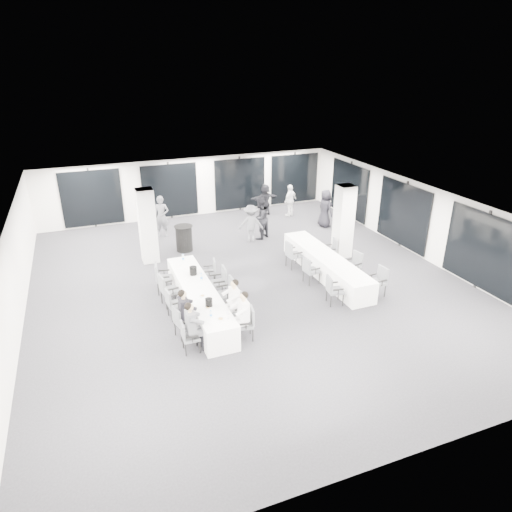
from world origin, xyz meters
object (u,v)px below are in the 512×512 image
(chair_main_left_fourth, at_px, (167,288))
(ice_bucket_far, at_px, (193,271))
(banquet_table_main, at_px, (199,299))
(standing_guest_g, at_px, (161,214))
(chair_main_right_second, at_px, (238,306))
(chair_main_left_far, at_px, (161,276))
(ice_bucket_near, at_px, (209,302))
(chair_main_left_mid, at_px, (173,302))
(cocktail_table, at_px, (184,238))
(chair_main_left_near, at_px, (188,335))
(chair_main_right_fourth, at_px, (220,280))
(chair_side_right_mid, at_px, (355,263))
(standing_guest_b, at_px, (260,216))
(banquet_table_side, at_px, (325,265))
(chair_main_right_mid, at_px, (228,291))
(standing_guest_e, at_px, (325,206))
(standing_guest_f, at_px, (265,197))
(standing_guest_h, at_px, (346,208))
(standing_guest_c, at_px, (251,221))
(chair_side_left_near, at_px, (333,288))
(chair_main_left_second, at_px, (181,320))
(chair_side_left_mid, at_px, (310,269))
(standing_guest_d, at_px, (290,198))
(chair_main_right_far, at_px, (211,270))
(chair_side_left_far, at_px, (292,253))
(chair_side_right_near, at_px, (379,280))
(chair_main_right_near, at_px, (247,321))
(chair_side_right_far, at_px, (332,249))

(chair_main_left_fourth, bearing_deg, ice_bucket_far, 102.00)
(banquet_table_main, distance_m, standing_guest_g, 6.77)
(chair_main_right_second, bearing_deg, chair_main_left_far, 17.90)
(ice_bucket_near, bearing_deg, chair_main_left_mid, 129.77)
(cocktail_table, relative_size, chair_main_left_near, 1.18)
(chair_main_right_fourth, xyz_separation_m, standing_guest_g, (-0.68, 6.17, 0.42))
(ice_bucket_near, bearing_deg, chair_main_right_second, 0.38)
(chair_side_right_mid, height_order, standing_guest_b, standing_guest_b)
(banquet_table_side, xyz_separation_m, chair_main_right_second, (-3.95, -1.95, 0.19))
(chair_main_right_mid, height_order, standing_guest_e, standing_guest_e)
(standing_guest_f, height_order, ice_bucket_near, standing_guest_f)
(chair_main_right_fourth, xyz_separation_m, ice_bucket_near, (-0.85, -1.74, 0.28))
(standing_guest_f, distance_m, standing_guest_h, 4.02)
(standing_guest_c, bearing_deg, chair_side_left_near, 111.86)
(chair_side_right_mid, bearing_deg, chair_main_left_second, 92.02)
(standing_guest_f, bearing_deg, ice_bucket_near, 55.12)
(chair_side_left_mid, bearing_deg, ice_bucket_near, -73.30)
(chair_main_left_near, xyz_separation_m, standing_guest_d, (7.30, 9.26, 0.38))
(standing_guest_c, height_order, standing_guest_e, standing_guest_e)
(chair_main_right_second, distance_m, standing_guest_d, 10.14)
(chair_main_left_fourth, height_order, standing_guest_h, standing_guest_h)
(cocktail_table, bearing_deg, chair_side_right_mid, -42.80)
(chair_main_left_far, bearing_deg, standing_guest_f, 146.33)
(chair_main_left_fourth, bearing_deg, chair_main_right_far, 111.13)
(standing_guest_f, bearing_deg, standing_guest_c, 54.36)
(chair_main_left_near, bearing_deg, chair_main_left_fourth, -177.60)
(standing_guest_b, bearing_deg, chair_side_right_mid, 77.34)
(chair_side_left_near, relative_size, chair_side_left_far, 0.93)
(chair_main_left_mid, relative_size, chair_side_right_near, 0.95)
(chair_main_right_fourth, bearing_deg, banquet_table_main, 127.82)
(chair_main_right_near, distance_m, chair_side_left_far, 4.86)
(cocktail_table, height_order, ice_bucket_far, cocktail_table)
(chair_side_right_far, bearing_deg, standing_guest_e, -14.51)
(chair_main_left_second, distance_m, ice_bucket_near, 0.89)
(chair_main_right_near, xyz_separation_m, chair_main_right_second, (0.00, 0.80, 0.04))
(chair_main_left_far, distance_m, chair_side_right_near, 7.02)
(chair_main_left_mid, distance_m, standing_guest_f, 10.18)
(standing_guest_d, bearing_deg, standing_guest_b, 11.57)
(chair_side_left_far, bearing_deg, chair_main_right_far, -90.18)
(standing_guest_b, bearing_deg, ice_bucket_far, 13.77)
(chair_main_right_far, bearing_deg, chair_side_right_mid, -93.85)
(chair_side_left_near, bearing_deg, standing_guest_d, 173.38)
(chair_main_right_second, height_order, standing_guest_c, standing_guest_c)
(cocktail_table, bearing_deg, standing_guest_f, 32.72)
(chair_main_left_second, xyz_separation_m, standing_guest_c, (4.32, 6.05, 0.36))
(chair_main_left_second, height_order, standing_guest_g, standing_guest_g)
(chair_main_left_fourth, relative_size, chair_main_right_second, 1.05)
(chair_main_right_far, xyz_separation_m, chair_side_left_near, (3.13, -2.70, 0.03))
(chair_main_left_far, xyz_separation_m, chair_side_right_far, (6.45, 0.21, -0.08))
(chair_side_left_far, distance_m, standing_guest_h, 5.20)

